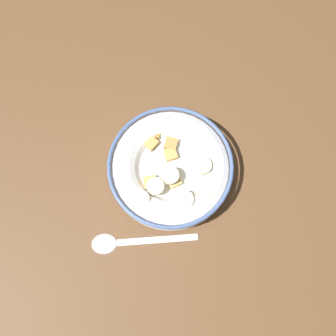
{
  "coord_description": "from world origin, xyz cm",
  "views": [
    {
      "loc": [
        -14.45,
        -0.36,
        58.64
      ],
      "look_at": [
        0.0,
        0.0,
        3.0
      ],
      "focal_mm": 40.19,
      "sensor_mm": 36.0,
      "label": 1
    }
  ],
  "objects": [
    {
      "name": "spoon",
      "position": [
        -11.23,
        7.27,
        0.33
      ],
      "size": [
        3.64,
        16.48,
        0.8
      ],
      "color": "silver",
      "rests_on": "ground_plane"
    },
    {
      "name": "ground_plane",
      "position": [
        0.0,
        0.0,
        -1.0
      ],
      "size": [
        136.41,
        136.41,
        2.0
      ],
      "primitive_type": "cube",
      "color": "brown"
    },
    {
      "name": "cereal_bowl",
      "position": [
        -0.02,
        -0.03,
        2.63
      ],
      "size": [
        19.02,
        19.02,
        5.56
      ],
      "color": "white",
      "rests_on": "ground_plane"
    }
  ]
}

